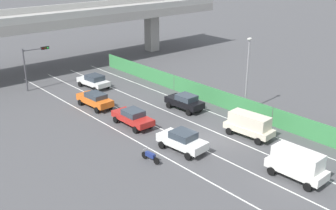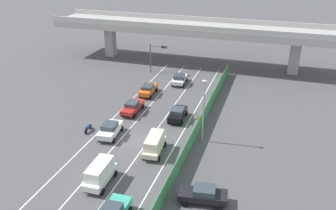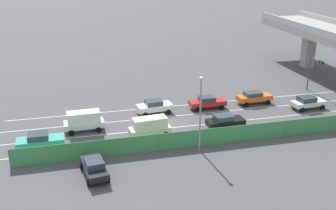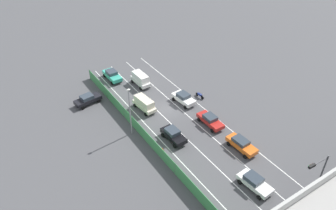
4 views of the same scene
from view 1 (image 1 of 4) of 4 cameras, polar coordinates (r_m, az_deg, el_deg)
name	(u,v)px [view 1 (image 1 of 4)]	position (r m, az deg, el deg)	size (l,w,h in m)	color
ground_plane	(207,139)	(36.50, 5.43, -4.76)	(300.00, 300.00, 0.00)	#4C4C4F
lane_line_left_edge	(127,136)	(37.05, -5.68, -4.36)	(0.14, 46.16, 0.01)	silver
lane_line_mid_left	(156,127)	(38.86, -1.68, -3.02)	(0.14, 46.16, 0.01)	silver
lane_line_mid_right	(182,118)	(40.87, 1.95, -1.79)	(0.14, 46.16, 0.01)	silver
lane_line_right_edge	(205,110)	(43.04, 5.21, -0.68)	(0.14, 46.16, 0.01)	silver
elevated_overpass	(48,22)	(58.67, -16.39, 11.04)	(55.94, 8.24, 8.29)	#A09E99
green_fence	(218,98)	(44.00, 6.95, 1.02)	(0.10, 42.26, 1.86)	#3D8E4C
car_van_white	(297,163)	(31.24, 17.55, -7.71)	(2.10, 4.40, 2.28)	silver
car_taxi_orange	(95,99)	(43.95, -10.15, 0.80)	(2.11, 4.69, 1.62)	orange
car_sedan_black	(185,101)	(42.61, 2.37, 0.51)	(2.16, 4.33, 1.70)	black
car_hatchback_white	(182,140)	(33.98, 2.02, -4.92)	(2.39, 4.50, 1.74)	silver
car_sedan_white	(94,81)	(50.35, -10.32, 3.35)	(2.39, 4.57, 1.64)	white
car_sedan_red	(133,117)	(38.89, -4.94, -1.66)	(2.01, 4.68, 1.61)	red
car_van_cream	(249,124)	(37.04, 11.27, -2.64)	(2.27, 4.61, 2.13)	beige
motorcycle	(150,156)	(32.50, -2.48, -7.16)	(0.60, 1.95, 0.93)	black
traffic_light	(33,60)	(50.79, -18.27, 6.03)	(3.23, 0.50, 5.15)	#47474C
street_lamp	(248,68)	(41.69, 11.04, 5.05)	(0.60, 0.36, 7.75)	gray
traffic_cone	(195,100)	(45.21, 3.79, 0.77)	(0.47, 0.47, 0.55)	orange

